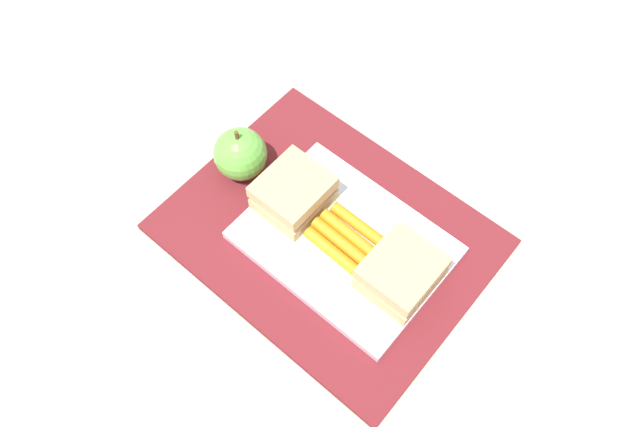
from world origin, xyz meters
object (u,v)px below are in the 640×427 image
object	(u,v)px
sandwich_half_left	(401,273)
carrot_sticks_bundle	(345,238)
apple	(240,155)
food_tray	(345,243)
sandwich_half_right	(294,193)

from	to	relation	value
sandwich_half_left	carrot_sticks_bundle	bearing A→B (deg)	0.21
sandwich_half_left	apple	size ratio (longest dim) A/B	1.05
food_tray	carrot_sticks_bundle	bearing A→B (deg)	40.55
food_tray	carrot_sticks_bundle	xyz separation A→B (m)	(0.00, 0.00, 0.01)
carrot_sticks_bundle	apple	distance (m)	0.16
food_tray	carrot_sticks_bundle	size ratio (longest dim) A/B	2.91
sandwich_half_left	carrot_sticks_bundle	distance (m)	0.08
carrot_sticks_bundle	apple	world-z (taller)	apple
food_tray	apple	world-z (taller)	apple
food_tray	sandwich_half_right	size ratio (longest dim) A/B	2.88
food_tray	sandwich_half_left	bearing A→B (deg)	180.00
food_tray	apple	distance (m)	0.17
food_tray	carrot_sticks_bundle	distance (m)	0.01
food_tray	apple	bearing A→B (deg)	0.41
sandwich_half_left	sandwich_half_right	xyz separation A→B (m)	(0.16, 0.00, 0.00)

